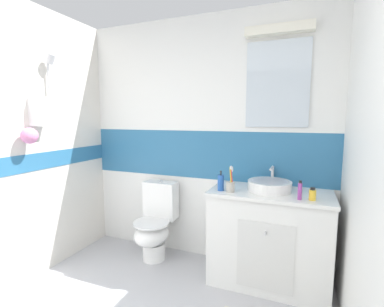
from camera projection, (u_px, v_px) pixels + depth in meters
name	position (u px, v px, depth m)	size (l,w,h in m)	color
wall_back_tiled	(205.00, 139.00, 2.90)	(3.20, 0.20, 2.50)	white
vanity_cabinet	(269.00, 237.00, 2.46)	(1.03, 0.54, 0.85)	white
sink_basin	(270.00, 185.00, 2.42)	(0.37, 0.42, 0.19)	white
toilet	(155.00, 224.00, 2.92)	(0.37, 0.50, 0.82)	white
toothbrush_cup	(230.00, 185.00, 2.37)	(0.07, 0.07, 0.23)	#B2ADA3
soap_dispenser	(221.00, 183.00, 2.42)	(0.06, 0.06, 0.18)	#2659B2
lotion_bottle_short	(312.00, 194.00, 2.14)	(0.05, 0.05, 0.10)	yellow
toothpaste_tube_upright	(300.00, 191.00, 2.15)	(0.03, 0.03, 0.15)	#993F99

